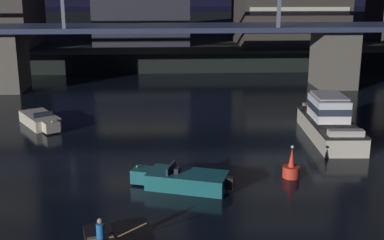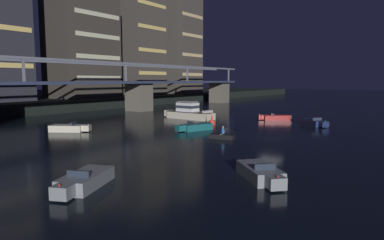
% 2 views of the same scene
% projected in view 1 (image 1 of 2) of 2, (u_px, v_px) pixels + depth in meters
% --- Properties ---
extents(far_riverbank, '(240.00, 80.00, 2.20)m').
position_uv_depth(far_riverbank, '(167.00, 31.00, 95.15)').
color(far_riverbank, black).
rests_on(far_riverbank, ground).
extents(river_bridge, '(100.51, 6.40, 9.38)m').
position_uv_depth(river_bridge, '(172.00, 43.00, 48.06)').
color(river_bridge, '#605B51').
rests_on(river_bridge, ground).
extents(cabin_cruiser_near_left, '(3.10, 9.24, 2.79)m').
position_uv_depth(cabin_cruiser_near_left, '(329.00, 121.00, 33.51)').
color(cabin_cruiser_near_left, beige).
rests_on(cabin_cruiser_near_left, ground).
extents(speedboat_near_center, '(5.14, 2.94, 1.16)m').
position_uv_depth(speedboat_near_center, '(183.00, 180.00, 25.33)').
color(speedboat_near_center, '#196066').
rests_on(speedboat_near_center, ground).
extents(speedboat_mid_right, '(3.68, 4.84, 1.16)m').
position_uv_depth(speedboat_mid_right, '(41.00, 120.00, 36.19)').
color(speedboat_mid_right, beige).
rests_on(speedboat_mid_right, ground).
extents(channel_buoy, '(0.90, 0.90, 1.76)m').
position_uv_depth(channel_buoy, '(291.00, 169.00, 26.66)').
color(channel_buoy, red).
rests_on(channel_buoy, ground).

